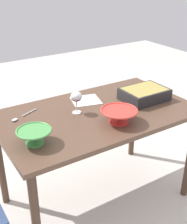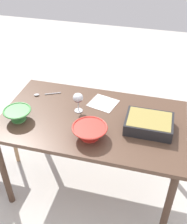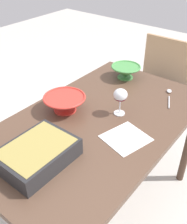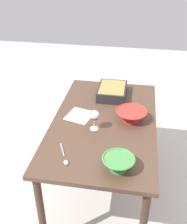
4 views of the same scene
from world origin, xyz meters
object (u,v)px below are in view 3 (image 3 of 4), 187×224
wine_glass (120,96)px  small_bowl (65,103)px  serving_spoon (169,94)px  chair (159,85)px  casserole_dish (37,153)px  mixing_bowl (126,71)px  dining_table (97,133)px  napkin (126,138)px

wine_glass → small_bowl: 0.31m
small_bowl → serving_spoon: bearing=-37.0°
chair → casserole_dish: chair is taller
wine_glass → small_bowl: bearing=121.6°
casserole_dish → mixing_bowl: same height
dining_table → chair: bearing=6.6°
casserole_dish → serving_spoon: bearing=-12.8°
serving_spoon → chair: bearing=29.3°
chair → napkin: bearing=-163.1°
wine_glass → casserole_dish: bearing=172.2°
wine_glass → napkin: 0.24m
dining_table → wine_glass: 0.24m
small_bowl → serving_spoon: 0.65m
mixing_bowl → small_bowl: bearing=174.9°
wine_glass → serving_spoon: (0.36, -0.13, -0.11)m
small_bowl → napkin: 0.41m
mixing_bowl → serving_spoon: size_ratio=0.97×
small_bowl → serving_spoon: size_ratio=1.16×
napkin → serving_spoon: bearing=1.7°
wine_glass → casserole_dish: (-0.53, 0.07, -0.06)m
dining_table → napkin: napkin is taller
chair → small_bowl: 1.11m
chair → mixing_bowl: size_ratio=4.35×
wine_glass → casserole_dish: wine_glass is taller
chair → mixing_bowl: chair is taller
dining_table → casserole_dish: casserole_dish is taller
mixing_bowl → casserole_dish: bearing=-171.4°
dining_table → serving_spoon: size_ratio=6.54×
chair → casserole_dish: (-1.44, -0.10, 0.32)m
dining_table → casserole_dish: size_ratio=4.16×
casserole_dish → napkin: 0.44m
wine_glass → mixing_bowl: size_ratio=0.78×
small_bowl → dining_table: bearing=-79.9°
casserole_dish → napkin: (0.37, -0.22, -0.05)m
dining_table → chair: chair is taller
mixing_bowl → napkin: size_ratio=0.99×
wine_glass → dining_table: bearing=154.8°
mixing_bowl → serving_spoon: (-0.03, -0.34, -0.04)m
dining_table → napkin: bearing=-99.4°
chair → serving_spoon: 0.69m
wine_glass → small_bowl: size_ratio=0.65×
small_bowl → chair: bearing=-4.5°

